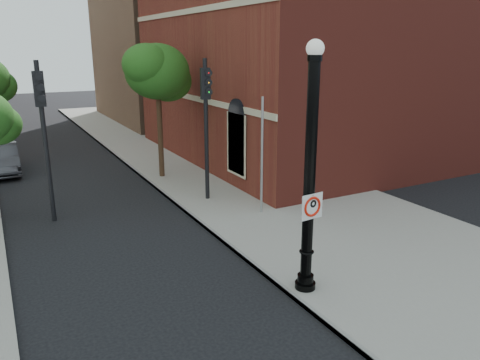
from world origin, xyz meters
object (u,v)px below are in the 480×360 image
lamppost (309,185)px  traffic_signal_right (206,107)px  no_parking_sign (312,206)px  parked_car (2,159)px  traffic_signal_left (42,116)px

lamppost → traffic_signal_right: (0.83, 7.67, 0.90)m
lamppost → traffic_signal_right: size_ratio=1.10×
no_parking_sign → parked_car: size_ratio=0.15×
traffic_signal_left → traffic_signal_right: traffic_signal_right is taller
traffic_signal_left → lamppost: bearing=-52.0°
traffic_signal_right → lamppost: bearing=-81.9°
parked_car → traffic_signal_left: 8.68m
lamppost → parked_car: (-6.11, 16.30, -2.11)m
no_parking_sign → traffic_signal_right: (0.85, 7.83, 1.39)m
parked_car → traffic_signal_left: traffic_signal_left is taller
lamppost → traffic_signal_left: size_ratio=1.11×
lamppost → traffic_signal_right: bearing=83.8°
lamppost → no_parking_sign: bearing=-94.3°
lamppost → traffic_signal_left: bearing=120.3°
no_parking_sign → parked_car: no_parking_sign is taller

